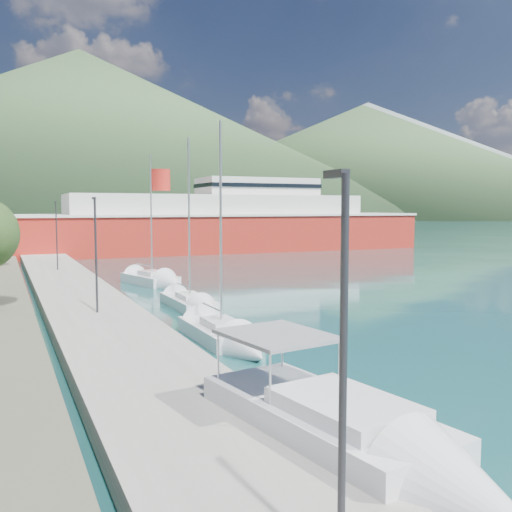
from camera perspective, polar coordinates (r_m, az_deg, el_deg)
name	(u,v)px	position (r m, az deg, el deg)	size (l,w,h in m)	color
ground	(66,235)	(136.90, -18.51, 1.98)	(1400.00, 1400.00, 0.00)	#16494B
quay	(72,291)	(42.74, -17.92, -3.32)	(5.00, 88.00, 0.80)	gray
hills_far	(147,143)	(656.64, -10.85, 11.00)	(1480.00, 900.00, 180.00)	slate
hills_near	(173,146)	(406.55, -8.27, 10.87)	(1010.00, 520.00, 115.00)	#36522F
lamp_posts	(97,251)	(30.58, -15.63, 0.51)	(0.15, 46.62, 6.06)	#2D2D33
motor_cruiser	(369,460)	(13.97, 11.28, -19.35)	(4.38, 10.24, 3.66)	black
sailboat_near	(234,342)	(25.91, -2.26, -8.54)	(2.37, 7.80, 11.19)	silver
sailboat_mid	(198,308)	(34.72, -5.82, -5.15)	(2.19, 7.95, 11.40)	silver
sailboat_far	(162,282)	(46.36, -9.42, -2.62)	(4.47, 8.26, 11.58)	silver
ferry	(220,225)	(82.99, -3.65, 3.07)	(61.45, 13.12, 12.20)	#B2241A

